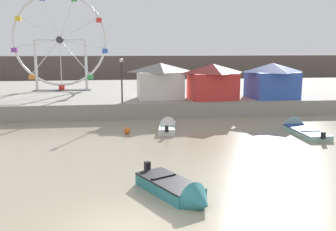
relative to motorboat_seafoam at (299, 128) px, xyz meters
name	(u,v)px	position (x,y,z in m)	size (l,w,h in m)	color
ground_plane	(126,230)	(-12.30, -13.12, -0.20)	(240.00, 240.00, 0.00)	gray
quay_promenade	(121,95)	(-12.30, 16.80, 0.45)	(110.00, 22.35, 1.29)	gray
distant_town_skyline	(120,70)	(-12.30, 36.12, 2.00)	(140.00, 3.00, 4.40)	#564C47
motorboat_seafoam	(299,128)	(0.00, 0.00, 0.00)	(1.58, 5.27, 1.47)	#93BCAD
motorboat_teal_painted	(179,191)	(-10.18, -10.69, 0.09)	(3.02, 4.18, 1.28)	teal
motorboat_white_red_stripe	(168,126)	(-9.03, 1.96, 0.03)	(1.71, 4.35, 1.06)	silver
ferris_wheel_white_frame	(60,42)	(-18.41, 16.11, 6.10)	(9.67, 1.20, 9.97)	silver
carnival_booth_white_ticket	(160,80)	(-8.87, 8.55, 2.74)	(4.41, 3.11, 3.16)	silver
carnival_booth_blue_tent	(272,80)	(1.14, 7.86, 2.72)	(4.60, 4.16, 3.12)	#3356B7
carnival_booth_red_striped	(213,81)	(-4.35, 7.66, 2.69)	(4.58, 3.61, 3.07)	red
promenade_lamp_near	(122,74)	(-12.24, 6.33, 3.49)	(0.32, 0.32, 3.63)	#2D2D33
mooring_buoy_orange	(127,130)	(-11.98, 0.76, 0.02)	(0.44, 0.44, 0.44)	orange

